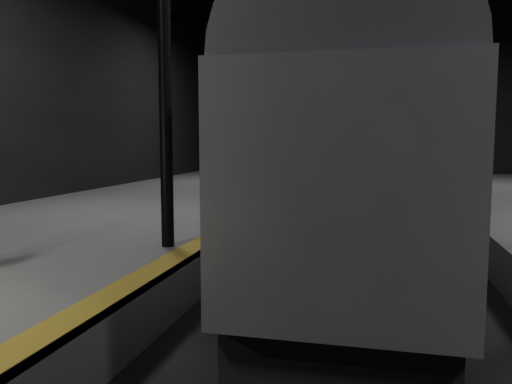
% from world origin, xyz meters
% --- Properties ---
extents(ground, '(44.00, 44.00, 0.00)m').
position_xyz_m(ground, '(0.00, 0.00, 0.00)').
color(ground, black).
rests_on(ground, ground).
extents(platform_left, '(9.00, 43.80, 1.00)m').
position_xyz_m(platform_left, '(-7.50, 0.00, 0.50)').
color(platform_left, '#4F4F4D').
rests_on(platform_left, ground).
extents(tactile_strip, '(0.50, 43.80, 0.01)m').
position_xyz_m(tactile_strip, '(-3.25, 0.00, 1.00)').
color(tactile_strip, brown).
rests_on(tactile_strip, platform_left).
extents(track, '(2.40, 43.00, 0.24)m').
position_xyz_m(track, '(0.00, 0.00, 0.07)').
color(track, '#3F3328').
rests_on(track, ground).
extents(train, '(3.03, 20.23, 5.41)m').
position_xyz_m(train, '(-0.00, 1.66, 3.02)').
color(train, '#AAACB2').
rests_on(train, ground).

